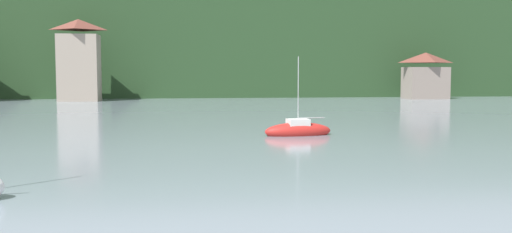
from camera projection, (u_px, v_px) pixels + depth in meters
The scene contains 4 objects.
wooded_hillside at pixel (237, 57), 115.99m from camera, with size 352.00×57.27×30.16m.
shore_building_westcentral at pixel (79, 61), 75.23m from camera, with size 5.49×4.32×10.98m.
shore_building_central at pixel (425, 76), 81.77m from camera, with size 6.06×4.49×6.76m.
sailboat_far_1 at pixel (298, 130), 34.25m from camera, with size 4.35×1.89×5.11m.
Camera 1 is at (-2.42, 18.41, 3.84)m, focal length 39.22 mm.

